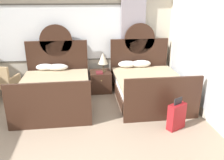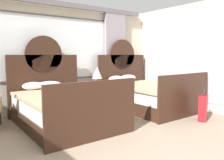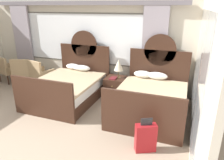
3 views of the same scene
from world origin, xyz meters
TOP-DOWN VIEW (x-y plane):
  - wall_back_window at (0.00, 3.85)m, footprint 6.92×0.22m
  - wall_right_mirror at (3.49, 1.65)m, footprint 0.08×4.45m
  - bed_near_window at (0.16, 2.61)m, footprint 1.67×2.24m
  - bed_near_mirror at (2.49, 2.61)m, footprint 1.67×2.24m
  - nightstand_between_beds at (1.33, 3.30)m, footprint 0.57×0.60m
  - table_lamp_on_nightstand at (1.41, 3.31)m, footprint 0.27×0.27m
  - book_on_nightstand at (1.30, 3.18)m, footprint 0.18×0.26m
  - suitcase_on_floor at (2.68, 1.11)m, footprint 0.41×0.32m

SIDE VIEW (x-z plane):
  - suitcase_on_floor at x=2.68m, z-range -0.06..0.62m
  - nightstand_between_beds at x=1.33m, z-range 0.00..0.57m
  - bed_near_window at x=0.16m, z-range -0.55..1.29m
  - bed_near_mirror at x=2.49m, z-range -0.55..1.29m
  - book_on_nightstand at x=1.30m, z-range 0.57..0.60m
  - table_lamp_on_nightstand at x=1.41m, z-range 0.67..1.21m
  - wall_right_mirror at x=3.49m, z-range 0.00..2.70m
  - wall_back_window at x=0.00m, z-range 0.07..2.77m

